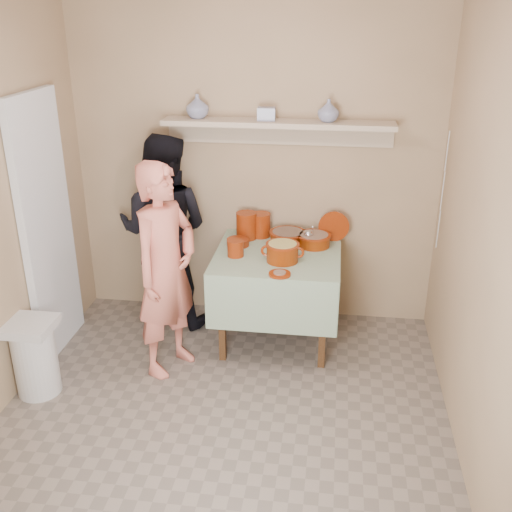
% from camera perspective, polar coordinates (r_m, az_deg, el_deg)
% --- Properties ---
extents(ground, '(3.50, 3.50, 0.00)m').
position_cam_1_polar(ground, '(4.01, -3.74, -16.79)').
color(ground, '#73655A').
rests_on(ground, ground).
extents(tile_panel, '(0.06, 0.70, 2.00)m').
position_cam_1_polar(tile_panel, '(4.75, -19.27, 2.52)').
color(tile_panel, silver).
rests_on(tile_panel, ground).
extents(plate_stack_a, '(0.17, 0.17, 0.22)m').
position_cam_1_polar(plate_stack_a, '(4.91, -0.93, 2.91)').
color(plate_stack_a, '#6F1D05').
rests_on(plate_stack_a, serving_table).
extents(plate_stack_b, '(0.17, 0.17, 0.20)m').
position_cam_1_polar(plate_stack_b, '(4.96, 0.42, 2.98)').
color(plate_stack_b, '#6F1D05').
rests_on(plate_stack_b, serving_table).
extents(bowl_stack, '(0.13, 0.13, 0.13)m').
position_cam_1_polar(bowl_stack, '(4.58, -1.96, 0.74)').
color(bowl_stack, '#6F1D05').
rests_on(bowl_stack, serving_table).
extents(empty_bowl, '(0.18, 0.18, 0.05)m').
position_cam_1_polar(empty_bowl, '(4.80, -1.73, 1.33)').
color(empty_bowl, '#6F1D05').
rests_on(empty_bowl, serving_table).
extents(propped_lid, '(0.25, 0.06, 0.25)m').
position_cam_1_polar(propped_lid, '(4.91, 7.41, 2.80)').
color(propped_lid, '#6F1D05').
rests_on(propped_lid, serving_table).
extents(vase_right, '(0.21, 0.21, 0.17)m').
position_cam_1_polar(vase_right, '(4.69, 6.92, 13.59)').
color(vase_right, navy).
rests_on(vase_right, wall_shelf).
extents(vase_left, '(0.21, 0.21, 0.18)m').
position_cam_1_polar(vase_left, '(4.83, -5.61, 14.01)').
color(vase_left, navy).
rests_on(vase_left, wall_shelf).
extents(ceramic_box, '(0.14, 0.11, 0.10)m').
position_cam_1_polar(ceramic_box, '(4.73, 0.99, 13.38)').
color(ceramic_box, navy).
rests_on(ceramic_box, wall_shelf).
extents(person_cook, '(0.59, 0.69, 1.59)m').
position_cam_1_polar(person_cook, '(4.32, -8.57, -1.36)').
color(person_cook, '#D26C5B').
rests_on(person_cook, ground).
extents(person_helper, '(0.84, 0.68, 1.62)m').
position_cam_1_polar(person_helper, '(5.01, -8.75, 2.34)').
color(person_helper, black).
rests_on(person_helper, ground).
extents(room_shell, '(3.04, 3.54, 2.62)m').
position_cam_1_polar(room_shell, '(3.22, -4.48, 5.78)').
color(room_shell, tan).
rests_on(room_shell, ground).
extents(serving_table, '(0.97, 0.97, 0.76)m').
position_cam_1_polar(serving_table, '(4.72, 2.08, -1.01)').
color(serving_table, '#4C2D16').
rests_on(serving_table, ground).
extents(cazuela_meat_a, '(0.30, 0.30, 0.10)m').
position_cam_1_polar(cazuela_meat_a, '(4.84, 3.03, 1.92)').
color(cazuela_meat_a, '#5F1D06').
rests_on(cazuela_meat_a, serving_table).
extents(cazuela_meat_b, '(0.28, 0.28, 0.10)m').
position_cam_1_polar(cazuela_meat_b, '(4.80, 5.52, 1.63)').
color(cazuela_meat_b, '#5F1D06').
rests_on(cazuela_meat_b, serving_table).
extents(ladle, '(0.08, 0.26, 0.19)m').
position_cam_1_polar(ladle, '(4.75, 5.03, 2.08)').
color(ladle, silver).
rests_on(ladle, cazuela_meat_b).
extents(cazuela_rice, '(0.33, 0.25, 0.14)m').
position_cam_1_polar(cazuela_rice, '(4.48, 2.54, 0.51)').
color(cazuela_rice, '#5F1D06').
rests_on(cazuela_rice, serving_table).
extents(front_plate, '(0.16, 0.16, 0.03)m').
position_cam_1_polar(front_plate, '(4.28, 2.27, -1.70)').
color(front_plate, '#6F1D05').
rests_on(front_plate, serving_table).
extents(wall_shelf, '(1.80, 0.25, 0.21)m').
position_cam_1_polar(wall_shelf, '(4.76, 2.12, 12.28)').
color(wall_shelf, tan).
rests_on(wall_shelf, room_shell).
extents(trash_bin, '(0.32, 0.32, 0.56)m').
position_cam_1_polar(trash_bin, '(4.50, -20.30, -9.00)').
color(trash_bin, silver).
rests_on(trash_bin, ground).
extents(electrical_cord, '(0.01, 0.05, 0.90)m').
position_cam_1_polar(electrical_cord, '(4.74, 17.35, 5.92)').
color(electrical_cord, silver).
rests_on(electrical_cord, wall_shelf).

